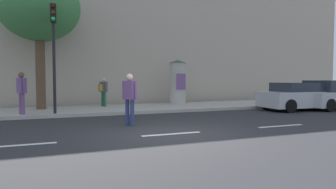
# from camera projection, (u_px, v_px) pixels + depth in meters

# --- Properties ---
(ground_plane) EXTENTS (80.00, 80.00, 0.00)m
(ground_plane) POSITION_uv_depth(u_px,v_px,m) (172.00, 134.00, 8.51)
(ground_plane) COLOR #2B2B2D
(sidewalk_curb) EXTENTS (36.00, 4.00, 0.15)m
(sidewalk_curb) POSITION_uv_depth(u_px,v_px,m) (119.00, 109.00, 15.00)
(sidewalk_curb) COLOR #B2ADA3
(sidewalk_curb) RESTS_ON ground_plane
(lane_markings) EXTENTS (25.80, 0.16, 0.01)m
(lane_markings) POSITION_uv_depth(u_px,v_px,m) (172.00, 134.00, 8.51)
(lane_markings) COLOR silver
(lane_markings) RESTS_ON ground_plane
(building_backdrop) EXTENTS (36.00, 5.00, 10.35)m
(building_backdrop) POSITION_uv_depth(u_px,v_px,m) (102.00, 25.00, 19.38)
(building_backdrop) COLOR #B7A893
(building_backdrop) RESTS_ON ground_plane
(traffic_light) EXTENTS (0.24, 0.45, 4.48)m
(traffic_light) POSITION_uv_depth(u_px,v_px,m) (54.00, 41.00, 12.08)
(traffic_light) COLOR black
(traffic_light) RESTS_ON sidewalk_curb
(poster_column) EXTENTS (1.03, 1.03, 2.57)m
(poster_column) POSITION_uv_depth(u_px,v_px,m) (178.00, 82.00, 17.07)
(poster_column) COLOR #B2ADA3
(poster_column) RESTS_ON sidewalk_curb
(street_tree) EXTENTS (3.78, 3.78, 6.46)m
(street_tree) POSITION_uv_depth(u_px,v_px,m) (39.00, 8.00, 13.93)
(street_tree) COLOR brown
(street_tree) RESTS_ON sidewalk_curb
(pedestrian_in_dark_shirt) EXTENTS (0.45, 0.56, 1.77)m
(pedestrian_in_dark_shirt) POSITION_uv_depth(u_px,v_px,m) (130.00, 95.00, 10.04)
(pedestrian_in_dark_shirt) COLOR navy
(pedestrian_in_dark_shirt) RESTS_ON ground_plane
(pedestrian_in_light_jacket) EXTENTS (0.42, 0.63, 1.73)m
(pedestrian_in_light_jacket) POSITION_uv_depth(u_px,v_px,m) (22.00, 89.00, 11.94)
(pedestrian_in_light_jacket) COLOR #724C84
(pedestrian_in_light_jacket) RESTS_ON sidewalk_curb
(pedestrian_near_pole) EXTENTS (0.47, 0.62, 1.51)m
(pedestrian_near_pole) POSITION_uv_depth(u_px,v_px,m) (103.00, 89.00, 15.56)
(pedestrian_near_pole) COLOR #1E5938
(pedestrian_near_pole) RESTS_ON sidewalk_curb
(parked_car_red) EXTENTS (4.55, 2.09, 1.41)m
(parked_car_red) POSITION_uv_depth(u_px,v_px,m) (302.00, 97.00, 15.21)
(parked_car_red) COLOR silver
(parked_car_red) RESTS_ON ground_plane
(parked_car_silver) EXTENTS (4.20, 2.18, 1.53)m
(parked_car_silver) POSITION_uv_depth(u_px,v_px,m) (333.00, 95.00, 15.68)
(parked_car_silver) COLOR silver
(parked_car_silver) RESTS_ON ground_plane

